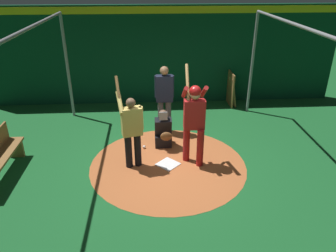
% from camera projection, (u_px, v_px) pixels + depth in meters
% --- Properties ---
extents(ground_plane, '(27.11, 27.11, 0.00)m').
position_uv_depth(ground_plane, '(168.00, 165.00, 7.19)').
color(ground_plane, '#195B28').
extents(dirt_circle, '(3.44, 3.44, 0.01)m').
position_uv_depth(dirt_circle, '(168.00, 164.00, 7.19)').
color(dirt_circle, '#B76033').
rests_on(dirt_circle, ground).
extents(home_plate, '(0.59, 0.59, 0.01)m').
position_uv_depth(home_plate, '(168.00, 164.00, 7.19)').
color(home_plate, white).
rests_on(home_plate, dirt_circle).
extents(batter, '(0.68, 0.49, 2.14)m').
position_uv_depth(batter, '(194.00, 117.00, 6.81)').
color(batter, maroon).
rests_on(batter, ground).
extents(catcher, '(0.58, 0.40, 0.95)m').
position_uv_depth(catcher, '(163.00, 132.00, 7.81)').
color(catcher, black).
rests_on(catcher, ground).
extents(umpire, '(0.22, 0.49, 1.77)m').
position_uv_depth(umpire, '(164.00, 96.00, 8.27)').
color(umpire, '#4C4C51').
rests_on(umpire, ground).
extents(visitor, '(0.54, 0.56, 1.97)m').
position_uv_depth(visitor, '(132.00, 128.00, 6.76)').
color(visitor, black).
rests_on(visitor, ground).
extents(back_wall, '(0.22, 11.11, 3.01)m').
position_uv_depth(back_wall, '(160.00, 55.00, 10.06)').
color(back_wall, '#0C3D26').
rests_on(back_wall, ground).
extents(cage_frame, '(5.88, 5.32, 2.94)m').
position_uv_depth(cage_frame, '(168.00, 74.00, 6.29)').
color(cage_frame, gray).
rests_on(cage_frame, ground).
extents(bat_rack, '(1.18, 0.21, 1.05)m').
position_uv_depth(bat_rack, '(229.00, 88.00, 10.41)').
color(bat_rack, olive).
rests_on(bat_rack, ground).
extents(baseball_0, '(0.07, 0.07, 0.07)m').
position_uv_depth(baseball_0, '(144.00, 147.00, 7.83)').
color(baseball_0, white).
rests_on(baseball_0, dirt_circle).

